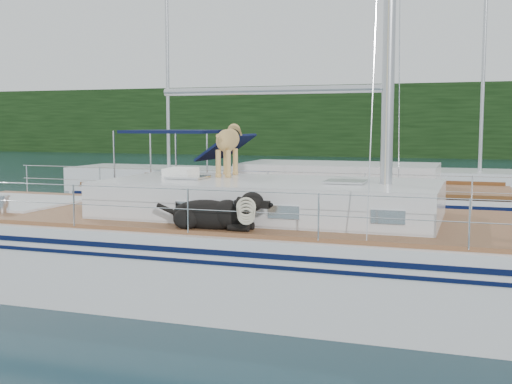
% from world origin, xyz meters
% --- Properties ---
extents(ground, '(120.00, 120.00, 0.00)m').
position_xyz_m(ground, '(0.00, 0.00, 0.00)').
color(ground, black).
rests_on(ground, ground).
extents(tree_line, '(90.00, 3.00, 6.00)m').
position_xyz_m(tree_line, '(0.00, 45.00, 3.00)').
color(tree_line, black).
rests_on(tree_line, ground).
extents(shore_bank, '(92.00, 1.00, 1.20)m').
position_xyz_m(shore_bank, '(0.00, 46.20, 0.60)').
color(shore_bank, '#595147').
rests_on(shore_bank, ground).
extents(main_sailboat, '(12.00, 3.80, 14.01)m').
position_xyz_m(main_sailboat, '(0.09, -0.00, 0.68)').
color(main_sailboat, silver).
rests_on(main_sailboat, ground).
extents(neighbor_sailboat, '(11.00, 3.50, 13.30)m').
position_xyz_m(neighbor_sailboat, '(-0.47, 6.23, 0.63)').
color(neighbor_sailboat, silver).
rests_on(neighbor_sailboat, ground).
extents(bg_boat_west, '(8.00, 3.00, 11.65)m').
position_xyz_m(bg_boat_west, '(-8.00, 14.00, 0.45)').
color(bg_boat_west, silver).
rests_on(bg_boat_west, ground).
extents(bg_boat_center, '(7.20, 3.00, 11.65)m').
position_xyz_m(bg_boat_center, '(4.00, 16.00, 0.45)').
color(bg_boat_center, silver).
rests_on(bg_boat_center, ground).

